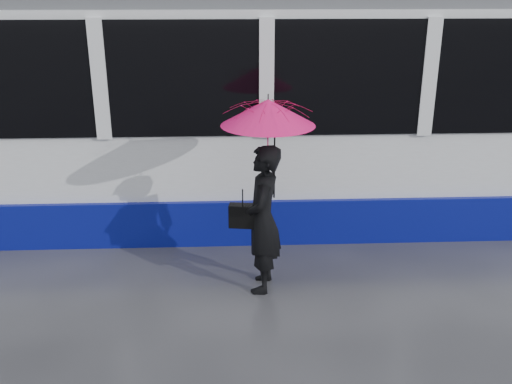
{
  "coord_description": "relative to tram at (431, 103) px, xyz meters",
  "views": [
    {
      "loc": [
        -0.01,
        -5.65,
        3.31
      ],
      "look_at": [
        0.26,
        0.31,
        1.1
      ],
      "focal_mm": 40.0,
      "sensor_mm": 36.0,
      "label": 1
    }
  ],
  "objects": [
    {
      "name": "ground",
      "position": [
        -2.93,
        -2.5,
        -1.64
      ],
      "size": [
        90.0,
        90.0,
        0.0
      ],
      "primitive_type": "plane",
      "color": "#29292E",
      "rests_on": "ground"
    },
    {
      "name": "rails",
      "position": [
        -2.93,
        -0.0,
        -1.63
      ],
      "size": [
        34.0,
        1.51,
        0.02
      ],
      "color": "#3F3D38",
      "rests_on": "ground"
    },
    {
      "name": "tram",
      "position": [
        0.0,
        0.0,
        0.0
      ],
      "size": [
        26.0,
        2.56,
        3.35
      ],
      "color": "white",
      "rests_on": "ground"
    },
    {
      "name": "woman",
      "position": [
        -2.61,
        -2.37,
        -0.79
      ],
      "size": [
        0.49,
        0.67,
        1.69
      ],
      "primitive_type": "imported",
      "rotation": [
        0.0,
        0.0,
        -1.72
      ],
      "color": "black",
      "rests_on": "ground"
    },
    {
      "name": "umbrella",
      "position": [
        -2.56,
        -2.37,
        0.21
      ],
      "size": [
        1.13,
        1.13,
        1.14
      ],
      "rotation": [
        0.0,
        0.0,
        -0.15
      ],
      "color": "#DE127A",
      "rests_on": "ground"
    },
    {
      "name": "handbag",
      "position": [
        -2.83,
        -2.35,
        -0.75
      ],
      "size": [
        0.32,
        0.17,
        0.44
      ],
      "rotation": [
        0.0,
        0.0,
        -0.15
      ],
      "color": "black",
      "rests_on": "ground"
    }
  ]
}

